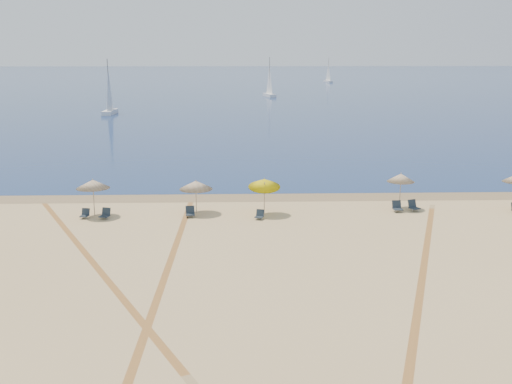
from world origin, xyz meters
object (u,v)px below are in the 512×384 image
Objects in this scene: chair_4 at (260,215)px; sailboat_1 at (328,75)px; chair_5 at (397,207)px; chair_3 at (190,212)px; chair_6 at (413,206)px; umbrella_1 at (93,184)px; umbrella_2 at (196,185)px; umbrella_3 at (264,183)px; umbrella_4 at (401,178)px; chair_2 at (105,214)px; sailboat_0 at (109,97)px; sailboat_2 at (269,85)px; chair_1 at (85,214)px.

sailboat_1 is (30.35, 176.16, 2.26)m from chair_4.
chair_5 is at bearing -109.01° from sailboat_1.
chair_6 is at bearing -2.83° from chair_3.
umbrella_2 is (6.60, 0.52, -0.22)m from umbrella_1.
umbrella_4 is at bearing 8.22° from umbrella_3.
umbrella_4 is 19.76m from chair_2.
chair_3 is 69.87m from sailboat_0.
sailboat_2 is (-2.85, 106.97, 2.44)m from chair_5.
chair_2 is 1.08× the size of chair_5.
chair_4 is 9.43m from chair_5.
chair_6 is (14.92, 1.08, 0.02)m from chair_3.
chair_1 is 21.69m from chair_6.
sailboat_2 is (-4.00, 106.79, 2.43)m from chair_6.
chair_3 is 0.82× the size of chair_6.
chair_5 is at bearing -0.19° from umbrella_2.
umbrella_3 is 107.59m from sailboat_2.
chair_2 is (0.84, -0.70, -1.82)m from umbrella_1.
sailboat_2 reaches higher than umbrella_4.
umbrella_1 is at bearing -112.76° from sailboat_2.
chair_1 is 109.44m from sailboat_2.
chair_1 is at bearing -163.33° from chair_4.
chair_5 is at bearing 12.78° from chair_1.
chair_6 is (10.44, 1.77, 0.06)m from chair_4.
chair_6 is 0.10× the size of sailboat_2.
umbrella_2 is 0.24× the size of sailboat_0.
sailboat_1 reaches higher than chair_1.
sailboat_2 is at bearing 87.45° from chair_5.
chair_6 is at bearing 29.30° from chair_4.
chair_4 is at bearing -107.08° from sailboat_2.
chair_5 reaches higher than chair_4.
umbrella_2 is 3.10× the size of chair_4.
chair_2 is 9.90m from chair_4.
umbrella_2 reaches higher than chair_4.
chair_1 is at bearing -170.05° from chair_2.
chair_2 is 0.10× the size of sailboat_1.
chair_1 is at bearing -132.36° from umbrella_1.
sailboat_0 is 50.10m from sailboat_2.
umbrella_4 is 106.12m from sailboat_2.
sailboat_1 is at bearing 80.27° from umbrella_3.
chair_2 is 19.22m from chair_5.
umbrella_3 is at bearing -111.85° from sailboat_1.
sailboat_1 reaches higher than umbrella_3.
umbrella_1 is at bearing 169.09° from chair_3.
umbrella_1 is 20.11m from chair_5.
sailboat_1 is (21.05, 174.55, 2.21)m from chair_5.
sailboat_1 is at bearing 56.84° from sailboat_2.
sailboat_0 reaches higher than umbrella_4.
chair_6 reaches higher than chair_4.
sailboat_2 is at bearing 106.26° from chair_4.
chair_3 is (-0.34, -0.95, -1.60)m from umbrella_2.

